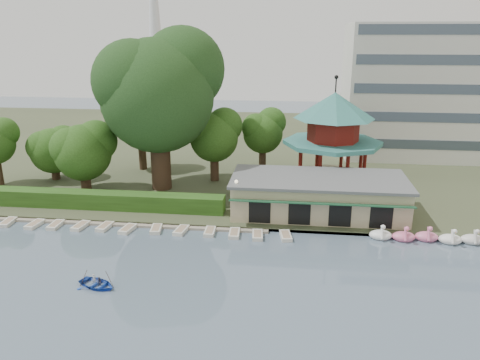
% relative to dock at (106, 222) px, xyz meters
% --- Properties ---
extents(ground_plane, '(220.00, 220.00, 0.00)m').
position_rel_dock_xyz_m(ground_plane, '(12.00, -17.20, -0.12)').
color(ground_plane, slate).
rests_on(ground_plane, ground).
extents(shore, '(220.00, 70.00, 0.40)m').
position_rel_dock_xyz_m(shore, '(12.00, 34.80, 0.08)').
color(shore, '#424930').
rests_on(shore, ground).
extents(embankment, '(220.00, 0.60, 0.30)m').
position_rel_dock_xyz_m(embankment, '(12.00, 0.10, 0.03)').
color(embankment, gray).
rests_on(embankment, ground).
extents(dock, '(34.00, 1.60, 0.24)m').
position_rel_dock_xyz_m(dock, '(0.00, 0.00, 0.00)').
color(dock, gray).
rests_on(dock, ground).
extents(boathouse, '(18.60, 9.39, 3.90)m').
position_rel_dock_xyz_m(boathouse, '(22.00, 4.77, 2.25)').
color(boathouse, tan).
rests_on(boathouse, shore).
extents(pavilion, '(12.40, 12.40, 13.50)m').
position_rel_dock_xyz_m(pavilion, '(24.00, 14.80, 7.36)').
color(pavilion, tan).
rests_on(pavilion, shore).
extents(office_building, '(38.00, 18.00, 20.00)m').
position_rel_dock_xyz_m(office_building, '(44.67, 31.80, 9.61)').
color(office_building, silver).
rests_on(office_building, shore).
extents(hedge, '(30.00, 2.00, 1.80)m').
position_rel_dock_xyz_m(hedge, '(-3.00, 3.30, 1.18)').
color(hedge, '#2B5419').
rests_on(hedge, shore).
extents(lamp_post, '(0.36, 0.36, 4.28)m').
position_rel_dock_xyz_m(lamp_post, '(13.50, 1.80, 3.22)').
color(lamp_post, black).
rests_on(lamp_post, shore).
extents(big_tree, '(14.83, 13.82, 19.48)m').
position_rel_dock_xyz_m(big_tree, '(3.18, 11.02, 12.71)').
color(big_tree, '#3A281C').
rests_on(big_tree, shore).
extents(small_trees, '(38.74, 16.48, 9.84)m').
position_rel_dock_xyz_m(small_trees, '(-1.98, 13.70, 5.88)').
color(small_trees, '#3A281C').
rests_on(small_trees, shore).
extents(swan_boats, '(14.31, 2.16, 1.92)m').
position_rel_dock_xyz_m(swan_boats, '(34.20, -0.63, 0.28)').
color(swan_boats, white).
rests_on(swan_boats, ground).
extents(moored_rowboats, '(34.99, 2.78, 0.36)m').
position_rel_dock_xyz_m(moored_rowboats, '(1.83, -1.39, 0.06)').
color(moored_rowboats, silver).
rests_on(moored_rowboats, ground).
extents(rowboat_with_passengers, '(5.23, 4.48, 2.01)m').
position_rel_dock_xyz_m(rowboat_with_passengers, '(4.25, -12.33, 0.34)').
color(rowboat_with_passengers, '#1E47B3').
rests_on(rowboat_with_passengers, ground).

